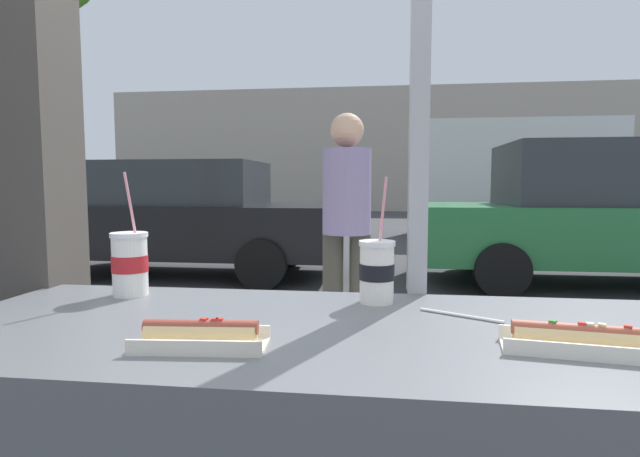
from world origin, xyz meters
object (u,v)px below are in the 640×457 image
(soda_cup_left, at_px, (377,271))
(box_truck, at_px, (543,175))
(hotdog_tray_far, at_px, (586,340))
(hotdog_tray_near, at_px, (201,335))
(parked_car_green, at_px, (602,215))
(soda_cup_right, at_px, (130,263))
(parked_car_black, at_px, (182,217))
(pedestrian, at_px, (347,220))

(soda_cup_left, bearing_deg, box_truck, 71.35)
(hotdog_tray_far, relative_size, box_truck, 0.05)
(hotdog_tray_near, bearing_deg, box_truck, 70.59)
(parked_car_green, bearing_deg, soda_cup_right, -121.91)
(hotdog_tray_near, height_order, parked_car_black, parked_car_black)
(parked_car_black, xyz_separation_m, parked_car_green, (5.70, 0.00, 0.08))
(hotdog_tray_near, relative_size, parked_car_black, 0.05)
(parked_car_green, bearing_deg, soda_cup_left, -116.90)
(hotdog_tray_far, bearing_deg, hotdog_tray_near, -175.28)
(soda_cup_left, bearing_deg, parked_car_black, 117.06)
(box_truck, bearing_deg, soda_cup_right, -111.47)
(parked_car_green, xyz_separation_m, pedestrian, (-3.06, -3.55, 0.16))
(soda_cup_left, relative_size, parked_car_green, 0.07)
(pedestrian, bearing_deg, box_truck, 66.57)
(hotdog_tray_near, height_order, parked_car_green, parked_car_green)
(parked_car_green, height_order, box_truck, box_truck)
(pedestrian, bearing_deg, parked_car_black, 126.56)
(soda_cup_right, xyz_separation_m, parked_car_black, (-2.21, 5.60, -0.27))
(soda_cup_right, height_order, box_truck, box_truck)
(soda_cup_left, xyz_separation_m, hotdog_tray_far, (0.36, -0.33, -0.06))
(box_truck, bearing_deg, parked_car_black, -138.55)
(parked_car_green, bearing_deg, hotdog_tray_near, -117.77)
(parked_car_green, bearing_deg, hotdog_tray_far, -112.68)
(parked_car_black, distance_m, box_truck, 9.05)
(parked_car_black, height_order, pedestrian, pedestrian)
(hotdog_tray_near, distance_m, box_truck, 12.68)
(parked_car_green, distance_m, box_truck, 6.10)
(hotdog_tray_far, bearing_deg, pedestrian, 103.95)
(hotdog_tray_near, xyz_separation_m, parked_car_black, (-2.55, 5.98, -0.20))
(soda_cup_right, bearing_deg, pedestrian, 78.34)
(soda_cup_right, distance_m, pedestrian, 2.09)
(hotdog_tray_far, distance_m, parked_car_black, 6.75)
(parked_car_black, height_order, box_truck, box_truck)
(soda_cup_left, height_order, hotdog_tray_near, soda_cup_left)
(hotdog_tray_far, height_order, box_truck, box_truck)
(soda_cup_right, relative_size, hotdog_tray_far, 1.12)
(parked_car_black, bearing_deg, box_truck, 41.45)
(hotdog_tray_far, xyz_separation_m, parked_car_green, (2.48, 5.92, -0.12))
(hotdog_tray_near, height_order, box_truck, box_truck)
(hotdog_tray_near, relative_size, pedestrian, 0.15)
(parked_car_black, relative_size, parked_car_green, 0.94)
(soda_cup_right, xyz_separation_m, hotdog_tray_near, (0.34, -0.38, -0.06))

